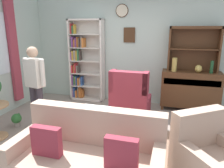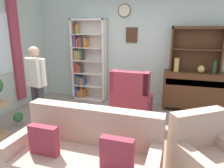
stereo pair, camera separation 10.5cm
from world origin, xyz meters
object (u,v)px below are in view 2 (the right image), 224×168
vase_round (201,69)px  person_reading (36,81)px  bottle_wine (214,68)px  sideboard (192,90)px  armchair_floral (209,164)px  coffee_table (122,127)px  potted_plant_small (18,118)px  vase_tall (177,65)px  couch_floral (86,160)px  wingback_chair (131,100)px  sideboard_hutch (197,43)px  bookshelf (86,61)px  book_stack (126,123)px

vase_round → person_reading: size_ratio=0.11×
bottle_wine → person_reading: 3.67m
sideboard → vase_round: bearing=-27.2°
armchair_floral → coffee_table: size_ratio=1.34×
sideboard → potted_plant_small: 3.81m
vase_tall → potted_plant_small: size_ratio=1.17×
couch_floral → person_reading: person_reading is taller
bottle_wine → armchair_floral: (-0.31, -2.45, -0.77)m
bottle_wine → wingback_chair: bottle_wine is taller
couch_floral → coffee_table: 0.94m
vase_round → armchair_floral: 2.57m
vase_tall → bottle_wine: vase_tall is taller
bottle_wine → coffee_table: bearing=-128.4°
sideboard_hutch → person_reading: size_ratio=0.71×
bookshelf → vase_tall: size_ratio=6.77×
vase_tall → coffee_table: vase_tall is taller
bookshelf → person_reading: 1.84m
couch_floral → book_stack: size_ratio=8.58×
couch_floral → person_reading: size_ratio=1.16×
potted_plant_small → coffee_table: size_ratio=0.33×
vase_tall → potted_plant_small: (-2.91, -1.78, -0.92)m
wingback_chair → armchair_floral: bearing=-52.3°
bottle_wine → couch_floral: 3.42m
sideboard_hutch → vase_round: 0.60m
sideboard → vase_tall: (-0.39, -0.08, 0.57)m
person_reading → coffee_table: 1.85m
wingback_chair → person_reading: person_reading is taller
vase_round → armchair_floral: vase_round is taller
vase_round → potted_plant_small: bearing=-152.5°
wingback_chair → coffee_table: size_ratio=1.31×
sideboard → potted_plant_small: bearing=-150.7°
bookshelf → sideboard_hutch: bookshelf is taller
bookshelf → potted_plant_small: (-0.63, -1.94, -0.88)m
book_stack → sideboard_hutch: bearing=64.2°
vase_tall → wingback_chair: bearing=-139.8°
armchair_floral → couch_floral: bearing=-164.5°
vase_tall → person_reading: (-2.50, -1.66, -0.17)m
bottle_wine → book_stack: bottle_wine is taller
couch_floral → book_stack: 0.90m
bookshelf → sideboard: bearing=-1.8°
armchair_floral → potted_plant_small: bearing=168.7°
wingback_chair → vase_round: bearing=28.2°
wingback_chair → potted_plant_small: 2.31m
book_stack → potted_plant_small: bearing=173.8°
couch_floral → coffee_table: (0.22, 0.92, 0.04)m
armchair_floral → person_reading: person_reading is taller
potted_plant_small → coffee_table: 2.18m
vase_tall → book_stack: 2.22m
wingback_chair → vase_tall: bearing=40.2°
bookshelf → book_stack: bearing=-53.7°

